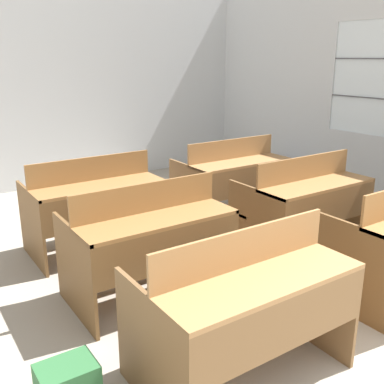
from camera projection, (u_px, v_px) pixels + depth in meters
name	position (u px, v px, depth m)	size (l,w,h in m)	color
wall_back	(60.00, 86.00, 6.73)	(6.34, 0.06, 3.02)	silver
wall_right_with_window	(383.00, 91.00, 5.79)	(0.06, 6.52, 3.02)	silver
bench_front_left	(244.00, 304.00, 2.70)	(1.27, 0.80, 0.98)	brown
bench_second_left	(150.00, 240.00, 3.65)	(1.27, 0.80, 0.98)	brown
bench_second_right	(304.00, 202.00, 4.59)	(1.27, 0.80, 0.98)	brown
bench_third_left	(94.00, 203.00, 4.56)	(1.27, 0.80, 0.98)	brown
bench_third_right	(232.00, 178.00, 5.52)	(1.27, 0.80, 0.98)	brown
wastepaper_bin	(285.00, 173.00, 7.13)	(0.32, 0.32, 0.32)	#33477A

